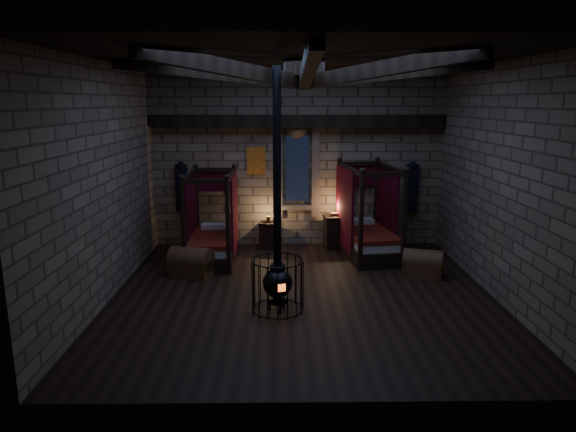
{
  "coord_description": "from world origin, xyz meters",
  "views": [
    {
      "loc": [
        -0.39,
        -8.98,
        3.5
      ],
      "look_at": [
        -0.26,
        0.6,
        1.36
      ],
      "focal_mm": 32.0,
      "sensor_mm": 36.0,
      "label": 1
    }
  ],
  "objects_px": {
    "bed_right": "(367,234)",
    "stove": "(278,278)",
    "trunk_left": "(191,263)",
    "bed_left": "(213,239)",
    "trunk_right": "(423,264)"
  },
  "relations": [
    {
      "from": "bed_right",
      "to": "trunk_right",
      "type": "relative_size",
      "value": 2.37
    },
    {
      "from": "trunk_left",
      "to": "bed_right",
      "type": "bearing_deg",
      "value": 38.88
    },
    {
      "from": "trunk_left",
      "to": "trunk_right",
      "type": "relative_size",
      "value": 1.08
    },
    {
      "from": "stove",
      "to": "bed_left",
      "type": "bearing_deg",
      "value": 100.43
    },
    {
      "from": "bed_right",
      "to": "stove",
      "type": "distance_m",
      "value": 3.8
    },
    {
      "from": "bed_left",
      "to": "bed_right",
      "type": "bearing_deg",
      "value": 4.57
    },
    {
      "from": "bed_left",
      "to": "bed_right",
      "type": "relative_size",
      "value": 0.94
    },
    {
      "from": "bed_right",
      "to": "trunk_left",
      "type": "height_order",
      "value": "bed_right"
    },
    {
      "from": "bed_left",
      "to": "bed_right",
      "type": "height_order",
      "value": "bed_right"
    },
    {
      "from": "bed_right",
      "to": "stove",
      "type": "height_order",
      "value": "stove"
    },
    {
      "from": "bed_right",
      "to": "trunk_right",
      "type": "bearing_deg",
      "value": -65.76
    },
    {
      "from": "stove",
      "to": "trunk_right",
      "type": "bearing_deg",
      "value": 13.88
    },
    {
      "from": "bed_left",
      "to": "trunk_left",
      "type": "bearing_deg",
      "value": -106.78
    },
    {
      "from": "bed_left",
      "to": "trunk_right",
      "type": "xyz_separation_m",
      "value": [
        4.44,
        -1.14,
        -0.24
      ]
    },
    {
      "from": "bed_right",
      "to": "trunk_right",
      "type": "height_order",
      "value": "bed_right"
    }
  ]
}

